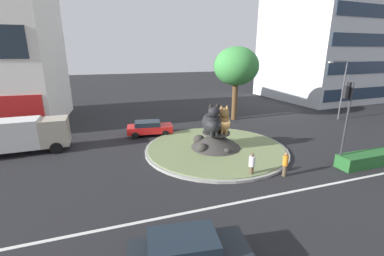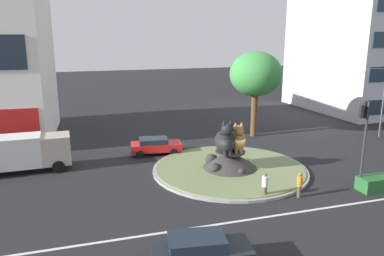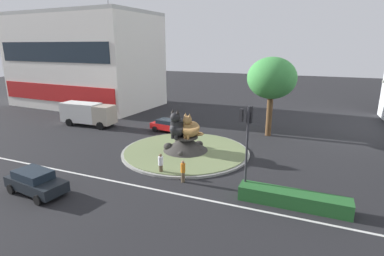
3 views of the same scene
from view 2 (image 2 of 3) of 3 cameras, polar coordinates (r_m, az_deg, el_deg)
name	(u,v)px [view 2 (image 2 of 3)]	position (r m, az deg, el deg)	size (l,w,h in m)	color
ground_plane	(230,170)	(28.51, 5.67, -6.34)	(160.00, 160.00, 0.00)	black
lane_centreline	(280,215)	(22.42, 13.08, -12.56)	(112.00, 0.20, 0.01)	silver
roundabout_island	(230,165)	(28.36, 5.65, -5.51)	(11.39, 11.39, 1.52)	gray
cat_statue_black	(225,140)	(27.27, 5.03, -1.85)	(1.85, 2.60, 2.57)	black
cat_statue_tabby	(237,140)	(27.92, 6.79, -1.76)	(1.75, 2.21, 2.24)	#9E703D
traffic_light_mast	(364,127)	(26.17, 24.40, 0.19)	(0.78, 0.47, 5.78)	#2D2D33
office_tower	(381,9)	(56.82, 26.41, 15.66)	(18.72, 16.54, 25.69)	silver
broadleaf_tree_behind_island	(256,74)	(37.03, 9.52, 7.93)	(5.01, 5.01, 8.24)	brown
streetlight_arm	(381,96)	(40.62, 26.46, 4.27)	(2.64, 0.24, 6.76)	#4C4C51
pedestrian_white_shirt	(265,185)	(24.04, 10.88, -8.37)	(0.38, 0.38, 1.62)	brown
pedestrian_orange_shirt	(300,184)	(24.58, 15.82, -8.13)	(0.33, 0.33, 1.61)	brown
sedan_on_far_lane	(200,252)	(17.15, 1.28, -18.03)	(4.51, 2.44, 1.55)	black
hatchback_near_shophouse	(155,145)	(32.08, -5.49, -2.60)	(4.36, 2.39, 1.37)	red
delivery_box_truck	(22,152)	(30.31, -24.17, -3.26)	(6.80, 2.57, 2.71)	#B7AD99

